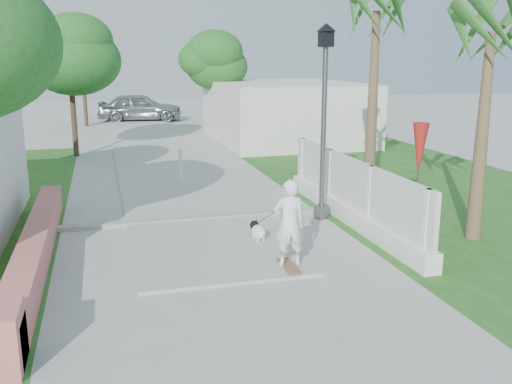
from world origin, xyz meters
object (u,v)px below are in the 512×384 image
object	(u,v)px
street_lamp	(324,115)
skateboarder	(280,222)
bollard	(181,165)
dog	(258,231)
patio_umbrella	(420,151)
parked_car	(140,107)

from	to	relation	value
street_lamp	skateboarder	xyz separation A→B (m)	(-1.88, -2.70, -1.62)
bollard	dog	world-z (taller)	bollard
patio_umbrella	dog	world-z (taller)	patio_umbrella
street_lamp	parked_car	size ratio (longest dim) A/B	0.92
dog	patio_umbrella	bearing A→B (deg)	-3.82
street_lamp	patio_umbrella	bearing A→B (deg)	-27.76
bollard	skateboarder	size ratio (longest dim) A/B	0.48
dog	parked_car	distance (m)	23.53
bollard	dog	distance (m)	5.91
street_lamp	skateboarder	distance (m)	3.66
skateboarder	parked_car	size ratio (longest dim) A/B	0.47
street_lamp	dog	world-z (taller)	street_lamp
street_lamp	dog	distance (m)	3.21
street_lamp	parked_car	distance (m)	22.39
bollard	dog	bearing A→B (deg)	-82.44
bollard	dog	xyz separation A→B (m)	(0.78, -5.84, -0.35)
patio_umbrella	dog	distance (m)	4.11
dog	parked_car	size ratio (longest dim) A/B	0.13
skateboarder	patio_umbrella	bearing A→B (deg)	-152.61
skateboarder	parked_car	world-z (taller)	skateboarder
bollard	dog	size ratio (longest dim) A/B	1.76
patio_umbrella	street_lamp	bearing A→B (deg)	152.24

